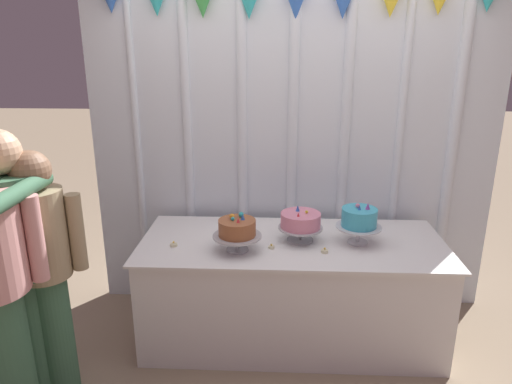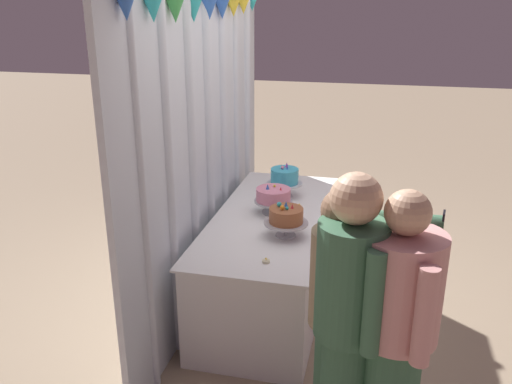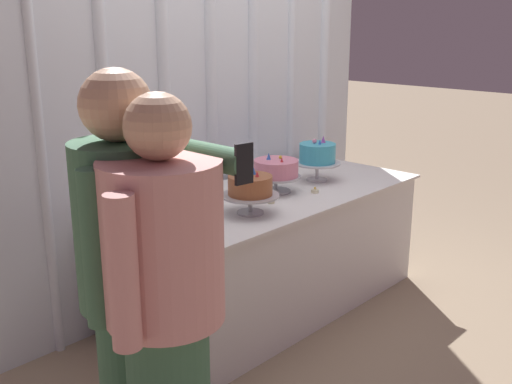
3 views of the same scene
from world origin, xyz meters
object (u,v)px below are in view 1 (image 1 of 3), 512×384
at_px(cake_table, 291,289).
at_px(guest_man_pink_jacket, 45,267).
at_px(cake_display_center, 301,222).
at_px(guest_girl_blue_dress, 15,261).
at_px(tealight_near_right, 325,251).
at_px(cake_display_rightmost, 359,219).
at_px(tealight_far_left, 174,245).
at_px(tealight_near_left, 271,247).
at_px(cake_display_leftmost, 237,229).

relative_size(cake_table, guest_man_pink_jacket, 1.38).
bearing_deg(cake_display_center, guest_girl_blue_dress, -156.15).
bearing_deg(tealight_near_right, cake_display_rightmost, 35.18).
relative_size(cake_display_rightmost, tealight_near_right, 6.45).
distance_m(cake_display_rightmost, guest_man_pink_jacket, 1.89).
height_order(cake_display_center, tealight_near_right, cake_display_center).
height_order(cake_display_rightmost, tealight_far_left, cake_display_rightmost).
height_order(guest_man_pink_jacket, guest_girl_blue_dress, guest_girl_blue_dress).
height_order(tealight_near_left, guest_man_pink_jacket, guest_man_pink_jacket).
relative_size(tealight_near_left, guest_man_pink_jacket, 0.03).
relative_size(cake_display_rightmost, tealight_far_left, 6.03).
distance_m(cake_display_leftmost, guest_girl_blue_dress, 1.25).
bearing_deg(guest_man_pink_jacket, tealight_far_left, 39.24).
bearing_deg(cake_display_leftmost, tealight_near_left, 11.18).
xyz_separation_m(cake_display_rightmost, tealight_far_left, (-1.19, -0.11, -0.16)).
height_order(cake_display_center, cake_display_rightmost, cake_display_rightmost).
height_order(cake_display_leftmost, tealight_near_right, cake_display_leftmost).
bearing_deg(cake_table, guest_girl_blue_dress, -155.55).
bearing_deg(tealight_near_right, cake_table, 138.33).
height_order(tealight_near_left, guest_girl_blue_dress, guest_girl_blue_dress).
bearing_deg(guest_man_pink_jacket, cake_display_leftmost, 23.52).
bearing_deg(tealight_near_left, cake_display_center, 34.43).
height_order(tealight_near_left, tealight_near_right, tealight_near_right).
relative_size(cake_display_center, tealight_near_right, 6.42).
distance_m(cake_table, cake_display_center, 0.50).
xyz_separation_m(cake_display_leftmost, guest_man_pink_jacket, (-1.02, -0.44, -0.06)).
bearing_deg(guest_girl_blue_dress, tealight_far_left, 37.73).
relative_size(cake_table, cake_display_center, 6.86).
xyz_separation_m(cake_table, guest_girl_blue_dress, (-1.49, -0.68, 0.51)).
xyz_separation_m(cake_display_rightmost, tealight_near_right, (-0.23, -0.16, -0.16)).
distance_m(cake_display_center, guest_man_pink_jacket, 1.55).
distance_m(cake_display_leftmost, tealight_near_right, 0.56).
relative_size(cake_display_rightmost, tealight_near_left, 7.23).
relative_size(tealight_near_right, guest_man_pink_jacket, 0.03).
bearing_deg(cake_display_center, cake_display_leftmost, -156.96).
bearing_deg(cake_display_leftmost, tealight_near_right, -0.78).
xyz_separation_m(cake_table, guest_man_pink_jacket, (-1.37, -0.61, 0.45)).
xyz_separation_m(cake_display_leftmost, cake_display_center, (0.40, 0.17, -0.01)).
height_order(cake_display_center, tealight_near_left, cake_display_center).
bearing_deg(cake_display_rightmost, tealight_near_left, -168.73).
height_order(tealight_far_left, tealight_near_right, tealight_near_right).
bearing_deg(cake_table, cake_display_rightmost, -1.70).
bearing_deg(guest_girl_blue_dress, cake_display_leftmost, 24.14).
height_order(cake_table, tealight_near_right, tealight_near_right).
distance_m(tealight_far_left, guest_girl_blue_dress, 0.92).
bearing_deg(tealight_far_left, guest_man_pink_jacket, -140.76).
bearing_deg(cake_display_center, cake_table, -175.83).
height_order(tealight_far_left, tealight_near_left, tealight_far_left).
bearing_deg(tealight_far_left, tealight_near_right, -3.24).
bearing_deg(tealight_far_left, guest_girl_blue_dress, -142.27).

